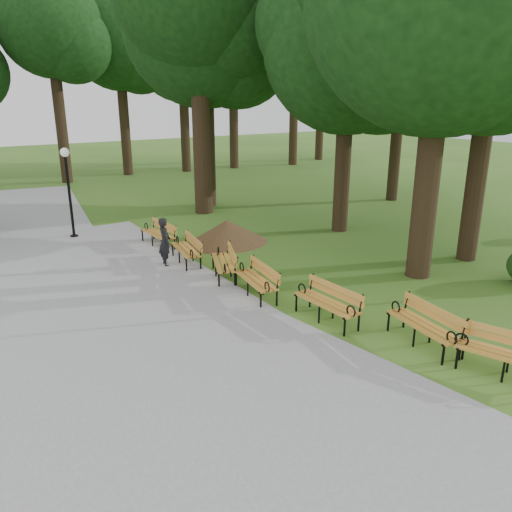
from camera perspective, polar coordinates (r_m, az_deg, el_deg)
ground at (r=12.31m, az=3.38°, el=-6.32°), size 100.00×100.00×0.00m
path at (r=13.16m, az=-19.06°, el=-5.54°), size 12.00×38.00×0.06m
person at (r=15.53m, az=-10.36°, el=1.57°), size 0.45×0.61×1.53m
lamp_post at (r=19.33m, az=-20.73°, el=8.71°), size 0.32×0.32×3.29m
dirt_mound at (r=17.82m, az=-3.31°, el=2.80°), size 2.55×2.55×0.85m
bench_0 at (r=10.49m, az=26.76°, el=-10.16°), size 1.21×2.00×0.88m
bench_1 at (r=11.11m, az=18.53°, el=-7.55°), size 0.96×1.98×0.88m
bench_2 at (r=11.74m, az=8.05°, el=-5.36°), size 0.66×1.91×0.88m
bench_3 at (r=13.04m, az=-0.06°, el=-2.78°), size 0.99×1.99×0.88m
bench_4 at (r=14.43m, az=-3.76°, el=-0.77°), size 1.37×1.99×0.88m
bench_5 at (r=15.77m, az=-8.00°, el=0.71°), size 1.00×1.99×0.88m
bench_6 at (r=17.76m, az=-11.14°, el=2.48°), size 0.69×1.92×0.88m
lawn_tree_1 at (r=19.36m, az=10.54°, el=22.35°), size 6.12×6.12×9.75m
lawn_tree_4 at (r=24.01m, az=-6.03°, el=24.68°), size 7.10×7.10×11.55m
lawn_tree_5 at (r=26.08m, az=16.48°, el=21.37°), size 6.10×6.10×10.05m
tree_backdrop at (r=34.51m, az=-12.70°, el=22.47°), size 36.85×9.80×16.19m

